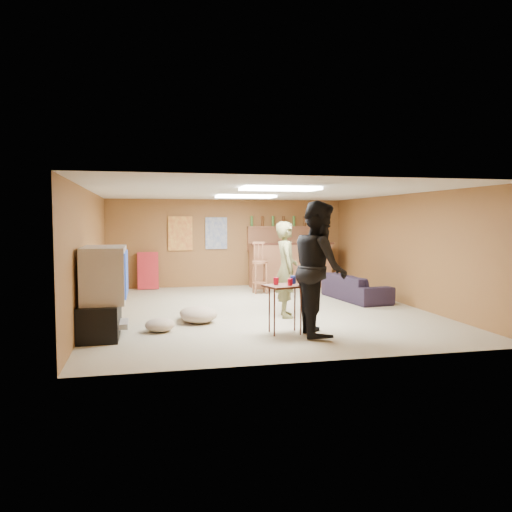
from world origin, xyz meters
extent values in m
plane|color=tan|center=(0.00, 0.00, 0.00)|extent=(7.00, 7.00, 0.00)
cube|color=silver|center=(0.00, 0.00, 2.20)|extent=(6.00, 7.00, 0.02)
cube|color=brown|center=(0.00, 3.50, 1.10)|extent=(6.00, 0.02, 2.20)
cube|color=brown|center=(0.00, -3.50, 1.10)|extent=(6.00, 0.02, 2.20)
cube|color=brown|center=(-3.00, 0.00, 1.10)|extent=(0.02, 7.00, 2.20)
cube|color=brown|center=(3.00, 0.00, 1.10)|extent=(0.02, 7.00, 2.20)
cube|color=black|center=(-2.72, -1.50, 0.25)|extent=(0.55, 1.30, 0.50)
cube|color=#B2B2B7|center=(-2.50, -1.50, 0.15)|extent=(0.35, 0.50, 0.08)
cube|color=#B2B2B7|center=(-2.65, -1.50, 0.90)|extent=(0.60, 1.10, 0.80)
cube|color=navy|center=(-2.34, -1.50, 0.90)|extent=(0.02, 0.95, 0.65)
cube|color=brown|center=(1.50, 2.95, 0.55)|extent=(2.00, 0.60, 1.10)
cube|color=#3C1C13|center=(1.50, 2.70, 1.10)|extent=(2.10, 0.12, 0.05)
cube|color=brown|center=(1.50, 3.40, 1.50)|extent=(2.00, 0.18, 0.05)
cube|color=brown|center=(1.50, 3.42, 1.20)|extent=(2.00, 0.14, 0.60)
cube|color=#BF3F26|center=(-1.20, 3.46, 1.35)|extent=(0.60, 0.03, 0.85)
cube|color=#334C99|center=(-0.30, 3.46, 1.35)|extent=(0.55, 0.03, 0.80)
cube|color=#B32127|center=(-2.00, 3.30, 0.45)|extent=(0.50, 0.26, 0.91)
cube|color=white|center=(0.00, -1.50, 2.17)|extent=(1.20, 0.60, 0.04)
cube|color=white|center=(0.00, 1.20, 2.17)|extent=(1.20, 0.60, 0.04)
imported|color=brown|center=(0.32, -0.77, 0.83)|extent=(0.47, 0.65, 1.66)
imported|color=black|center=(0.42, -2.16, 0.98)|extent=(0.86, 1.04, 1.97)
imported|color=black|center=(2.27, 0.68, 0.27)|extent=(0.91, 1.89, 0.53)
cube|color=#3C1C13|center=(-0.05, -1.99, 0.36)|extent=(0.66, 0.58, 0.73)
cylinder|color=red|center=(-0.17, -1.91, 0.78)|extent=(0.09, 0.09, 0.11)
cylinder|color=red|center=(0.01, -2.06, 0.78)|extent=(0.09, 0.09, 0.10)
cylinder|color=navy|center=(0.11, -1.87, 0.78)|extent=(0.10, 0.10, 0.12)
ellipsoid|color=tan|center=(-1.22, -0.94, 0.14)|extent=(0.80, 0.80, 0.27)
ellipsoid|color=tan|center=(-1.27, -0.61, 0.11)|extent=(0.54, 0.54, 0.21)
ellipsoid|color=tan|center=(-1.86, -1.45, 0.10)|extent=(0.59, 0.59, 0.20)
camera|label=1|loc=(-2.07, -9.04, 1.69)|focal=35.00mm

